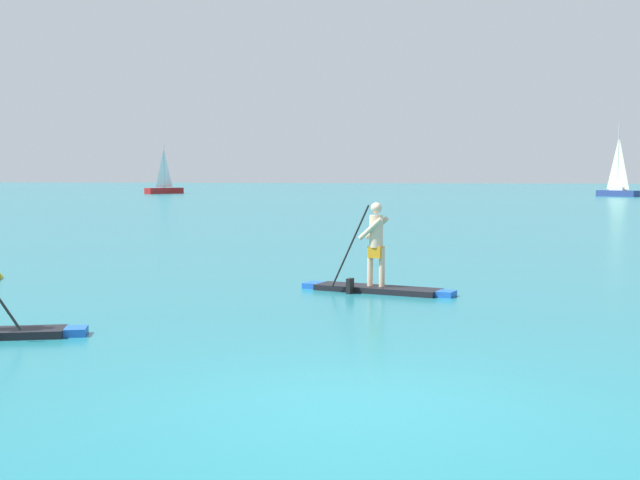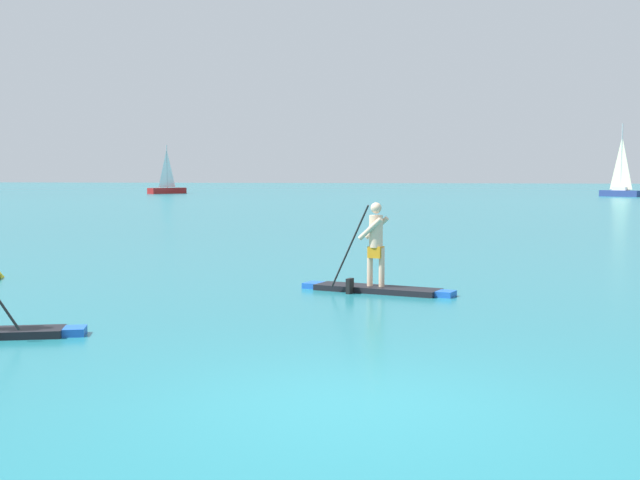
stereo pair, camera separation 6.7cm
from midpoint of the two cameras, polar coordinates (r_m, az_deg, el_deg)
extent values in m
plane|color=#1E727F|center=(8.32, 2.55, -11.08)|extent=(440.00, 440.00, 0.00)
cube|color=blue|center=(12.22, -16.19, -5.97)|extent=(0.41, 0.47, 0.11)
cube|color=black|center=(16.02, 4.03, -3.36)|extent=(2.51, 1.24, 0.11)
cube|color=blue|center=(16.59, -0.32, -3.08)|extent=(0.41, 0.51, 0.11)
cube|color=blue|center=(15.55, 8.67, -3.64)|extent=(0.39, 0.45, 0.11)
cylinder|color=beige|center=(16.03, 3.53, -1.82)|extent=(0.11, 0.11, 0.75)
cylinder|color=beige|center=(15.93, 4.33, -1.86)|extent=(0.11, 0.11, 0.75)
cube|color=orange|center=(15.95, 3.94, -0.82)|extent=(0.31, 0.28, 0.22)
cylinder|color=beige|center=(15.92, 3.95, 0.60)|extent=(0.26, 0.26, 0.61)
sphere|color=beige|center=(15.90, 3.96, 2.18)|extent=(0.21, 0.21, 0.21)
cylinder|color=beige|center=(15.80, 3.56, 0.77)|extent=(0.49, 0.22, 0.46)
cylinder|color=beige|center=(16.08, 4.00, 0.83)|extent=(0.49, 0.22, 0.46)
cylinder|color=black|center=(15.70, 2.17, -0.45)|extent=(0.76, 0.24, 1.58)
cube|color=black|center=(15.78, 2.16, -3.20)|extent=(0.13, 0.21, 0.32)
cube|color=#A51E1E|center=(102.03, -10.33, 3.32)|extent=(3.37, 5.09, 0.69)
cylinder|color=#B2B2B7|center=(102.02, -10.36, 4.95)|extent=(0.12, 0.12, 5.11)
pyramid|color=white|center=(102.02, -10.35, 4.84)|extent=(0.68, 2.26, 4.53)
cube|color=navy|center=(92.26, 19.79, 3.00)|extent=(4.10, 3.78, 0.63)
cylinder|color=#B2B2B7|center=(92.26, 19.85, 5.33)|extent=(0.12, 0.12, 6.88)
pyramid|color=beige|center=(92.25, 19.84, 4.96)|extent=(1.45, 1.47, 5.50)
cube|color=silver|center=(92.25, 19.79, 3.31)|extent=(1.74, 1.66, 0.38)
camera|label=1|loc=(0.03, -89.89, 0.01)|focal=47.07mm
camera|label=2|loc=(0.03, 90.11, -0.01)|focal=47.07mm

